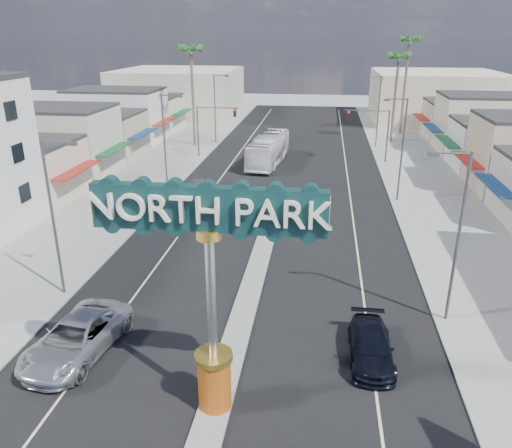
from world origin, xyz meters
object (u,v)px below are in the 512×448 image
(suv_right, at_px, (371,346))
(car_parked_left, at_px, (199,184))
(streetlight_r_near, at_px, (456,231))
(city_bus, at_px, (269,149))
(streetlight_l_mid, at_px, (166,138))
(streetlight_l_near, at_px, (55,212))
(suv_left, at_px, (77,338))
(palm_left_far, at_px, (191,54))
(streetlight_r_mid, at_px, (401,145))
(traffic_signal_right, at_px, (372,125))
(streetlight_l_far, at_px, (216,105))
(palm_right_far, at_px, (409,45))
(traffic_signal_left, at_px, (213,122))
(streetlight_r_far, at_px, (377,108))
(palm_right_mid, at_px, (399,61))
(gateway_sign, at_px, (210,277))

(suv_right, bearing_deg, car_parked_left, 119.26)
(streetlight_r_near, bearing_deg, city_bus, 111.72)
(streetlight_l_mid, relative_size, suv_right, 1.90)
(streetlight_l_near, xyz_separation_m, car_parked_left, (2.72, 20.59, -4.38))
(streetlight_l_near, distance_m, streetlight_r_near, 20.87)
(suv_right, bearing_deg, suv_left, -174.74)
(palm_left_far, bearing_deg, city_bus, -36.88)
(streetlight_r_mid, height_order, city_bus, streetlight_r_mid)
(traffic_signal_right, bearing_deg, streetlight_l_mid, -144.50)
(suv_left, bearing_deg, city_bus, 90.12)
(streetlight_l_far, relative_size, palm_right_far, 0.64)
(traffic_signal_left, distance_m, palm_left_far, 10.14)
(streetlight_l_near, relative_size, streetlight_l_far, 1.00)
(streetlight_l_mid, xyz_separation_m, streetlight_r_far, (20.87, 22.00, 0.00))
(traffic_signal_right, bearing_deg, suv_right, -94.19)
(palm_right_mid, distance_m, suv_left, 55.95)
(palm_left_far, xyz_separation_m, suv_left, (5.88, -45.29, -10.62))
(palm_right_far, bearing_deg, city_bus, -130.84)
(streetlight_r_far, distance_m, car_parked_left, 28.41)
(traffic_signal_right, distance_m, palm_left_far, 24.09)
(streetlight_l_far, bearing_deg, palm_left_far, -142.08)
(streetlight_r_near, bearing_deg, palm_left_far, 120.36)
(traffic_signal_right, bearing_deg, streetlight_r_far, 81.14)
(traffic_signal_left, xyz_separation_m, palm_right_mid, (22.18, 12.01, 6.33))
(gateway_sign, xyz_separation_m, traffic_signal_left, (-9.18, 42.02, -1.65))
(suv_left, bearing_deg, streetlight_l_mid, 104.94)
(suv_right, height_order, city_bus, city_bus)
(streetlight_l_mid, bearing_deg, palm_left_far, 97.31)
(palm_left_far, xyz_separation_m, palm_right_far, (28.00, 12.00, 0.89))
(palm_right_mid, xyz_separation_m, suv_right, (-6.59, -49.87, -9.92))
(streetlight_r_near, xyz_separation_m, palm_left_far, (-23.43, 40.00, 6.43))
(streetlight_r_mid, height_order, palm_right_far, palm_right_far)
(palm_right_mid, bearing_deg, streetlight_r_near, -93.19)
(gateway_sign, relative_size, palm_right_far, 0.65)
(streetlight_r_near, bearing_deg, streetlight_l_far, 116.42)
(gateway_sign, relative_size, suv_right, 1.93)
(gateway_sign, distance_m, streetlight_r_near, 13.19)
(streetlight_r_near, height_order, suv_left, streetlight_r_near)
(gateway_sign, xyz_separation_m, streetlight_l_far, (-10.43, 50.02, -0.86))
(palm_left_far, relative_size, palm_right_far, 0.93)
(gateway_sign, bearing_deg, streetlight_l_far, 101.78)
(streetlight_r_mid, bearing_deg, palm_left_far, 139.52)
(gateway_sign, xyz_separation_m, palm_right_mid, (13.00, 54.02, 4.67))
(streetlight_r_near, relative_size, streetlight_r_mid, 1.00)
(streetlight_r_far, bearing_deg, streetlight_r_near, -90.00)
(traffic_signal_right, relative_size, palm_right_mid, 0.50)
(car_parked_left, relative_size, city_bus, 0.35)
(streetlight_l_far, height_order, streetlight_r_mid, same)
(traffic_signal_right, relative_size, streetlight_r_far, 0.67)
(suv_left, bearing_deg, car_parked_left, 98.79)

